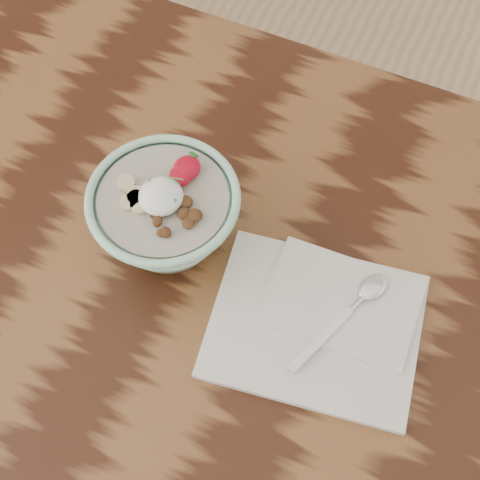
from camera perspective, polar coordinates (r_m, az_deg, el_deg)
The scene contains 4 objects.
table at distance 97.40cm, azimuth -6.66°, elevation -4.55°, with size 160.00×90.00×75.00cm.
breakfast_bowl at distance 85.05cm, azimuth -6.33°, elevation 2.18°, with size 19.09×19.09×12.84cm.
napkin at distance 84.96cm, azimuth 6.89°, elevation -6.85°, with size 28.60×24.44×1.59cm.
spoon at distance 85.38cm, azimuth 10.20°, elevation -5.04°, with size 8.03×17.07×0.92cm.
Camera 1 is at (26.49, -31.55, 153.96)cm, focal length 50.00 mm.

